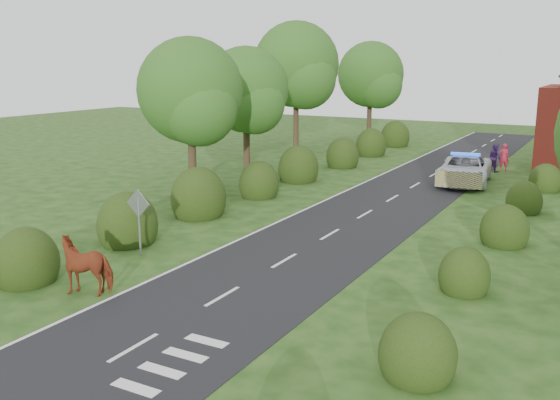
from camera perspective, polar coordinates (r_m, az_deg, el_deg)
The scene contains 14 objects.
ground at distance 19.47m, azimuth -5.29°, elevation -8.82°, with size 120.00×120.00×0.00m, color #1B3D11.
road at distance 32.44m, azimuth 9.68°, elevation -0.19°, with size 6.00×70.00×0.02m, color black.
road_markings at distance 31.11m, azimuth 5.63°, elevation -0.59°, with size 4.96×70.00×0.01m.
hedgerow_left at distance 32.12m, azimuth -3.30°, elevation 1.19°, with size 2.75×50.41×3.00m.
hedgerow_right at distance 27.22m, azimuth 20.23°, elevation -2.10°, with size 2.10×45.78×2.10m.
tree_left_a at distance 33.50m, azimuth -8.01°, elevation 9.48°, with size 5.74×5.60×8.38m.
tree_left_b at distance 40.97m, azimuth -2.93°, elevation 9.72°, with size 5.74×5.60×8.07m.
tree_left_c at distance 50.32m, azimuth 1.71°, elevation 11.96°, with size 6.97×6.80×10.22m.
tree_left_d at distance 58.52m, azimuth 8.47°, elevation 11.04°, with size 6.15×6.00×8.89m.
road_sign at distance 23.45m, azimuth -12.80°, elevation -1.13°, with size 1.06×0.08×2.53m.
cow at distance 20.53m, azimuth -17.13°, elevation -5.98°, with size 1.12×2.11×1.50m, color brown.
police_van at distance 38.31m, azimuth 16.51°, elevation 2.69°, with size 3.46×6.35×1.82m.
pedestrian_red at distance 43.72m, azimuth 19.79°, elevation 3.72°, with size 0.66×0.43×1.81m, color #AD2035.
pedestrian_purple at distance 43.08m, azimuth 19.04°, elevation 3.68°, with size 0.90×0.70×1.85m, color #442465.
Camera 1 is at (10.25, -14.96, 7.09)m, focal length 40.00 mm.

